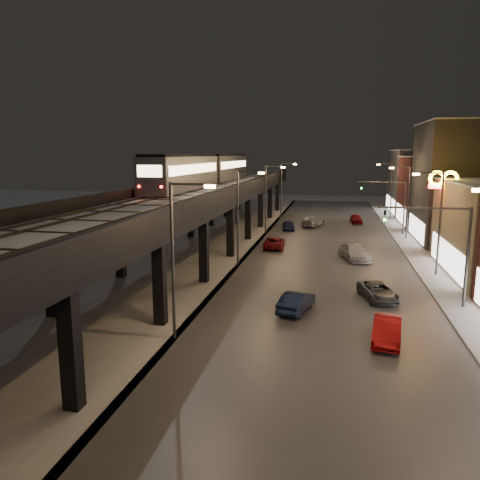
{
  "coord_description": "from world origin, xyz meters",
  "views": [
    {
      "loc": [
        8.02,
        -11.22,
        10.52
      ],
      "look_at": [
        2.14,
        17.96,
        5.0
      ],
      "focal_mm": 35.0,
      "sensor_mm": 36.0,
      "label": 1
    }
  ],
  "objects_px": {
    "car_mid_dark": "(313,222)",
    "car_onc_red": "(356,219)",
    "car_far_white": "(289,225)",
    "car_onc_silver": "(387,331)",
    "subway_train": "(207,169)",
    "car_near_white": "(296,303)",
    "car_onc_dark": "(378,292)",
    "car_onc_white": "(354,252)",
    "car_mid_silver": "(274,243)"
  },
  "relations": [
    {
      "from": "car_mid_dark",
      "to": "car_onc_red",
      "type": "height_order",
      "value": "car_mid_dark"
    },
    {
      "from": "car_far_white",
      "to": "car_onc_silver",
      "type": "bearing_deg",
      "value": 96.18
    },
    {
      "from": "subway_train",
      "to": "car_onc_red",
      "type": "relative_size",
      "value": 9.98
    },
    {
      "from": "subway_train",
      "to": "car_near_white",
      "type": "relative_size",
      "value": 9.61
    },
    {
      "from": "car_mid_dark",
      "to": "car_far_white",
      "type": "height_order",
      "value": "car_mid_dark"
    },
    {
      "from": "subway_train",
      "to": "car_onc_dark",
      "type": "height_order",
      "value": "subway_train"
    },
    {
      "from": "car_onc_red",
      "to": "car_far_white",
      "type": "bearing_deg",
      "value": -144.76
    },
    {
      "from": "subway_train",
      "to": "car_onc_white",
      "type": "distance_m",
      "value": 24.03
    },
    {
      "from": "car_onc_red",
      "to": "car_onc_white",
      "type": "bearing_deg",
      "value": -98.54
    },
    {
      "from": "car_onc_silver",
      "to": "car_onc_dark",
      "type": "bearing_deg",
      "value": 96.28
    },
    {
      "from": "car_mid_dark",
      "to": "car_onc_white",
      "type": "height_order",
      "value": "car_onc_white"
    },
    {
      "from": "car_onc_white",
      "to": "subway_train",
      "type": "bearing_deg",
      "value": 129.44
    },
    {
      "from": "car_far_white",
      "to": "car_mid_dark",
      "type": "bearing_deg",
      "value": -137.98
    },
    {
      "from": "subway_train",
      "to": "car_onc_silver",
      "type": "xyz_separation_m",
      "value": [
        19.72,
        -33.96,
        -7.82
      ]
    },
    {
      "from": "subway_train",
      "to": "car_mid_silver",
      "type": "bearing_deg",
      "value": -41.04
    },
    {
      "from": "car_mid_dark",
      "to": "car_onc_dark",
      "type": "bearing_deg",
      "value": 118.75
    },
    {
      "from": "subway_train",
      "to": "car_mid_dark",
      "type": "height_order",
      "value": "subway_train"
    },
    {
      "from": "car_mid_dark",
      "to": "car_onc_white",
      "type": "bearing_deg",
      "value": 121.91
    },
    {
      "from": "car_mid_silver",
      "to": "car_mid_dark",
      "type": "xyz_separation_m",
      "value": [
        3.54,
        17.06,
        0.09
      ]
    },
    {
      "from": "car_onc_dark",
      "to": "car_onc_white",
      "type": "height_order",
      "value": "car_onc_white"
    },
    {
      "from": "car_near_white",
      "to": "car_onc_red",
      "type": "relative_size",
      "value": 1.04
    },
    {
      "from": "car_near_white",
      "to": "car_onc_white",
      "type": "distance_m",
      "value": 17.47
    },
    {
      "from": "car_far_white",
      "to": "car_onc_silver",
      "type": "height_order",
      "value": "car_onc_silver"
    },
    {
      "from": "car_onc_dark",
      "to": "car_mid_silver",
      "type": "bearing_deg",
      "value": 104.66
    },
    {
      "from": "subway_train",
      "to": "car_mid_dark",
      "type": "distance_m",
      "value": 17.75
    },
    {
      "from": "subway_train",
      "to": "car_onc_red",
      "type": "bearing_deg",
      "value": 32.66
    },
    {
      "from": "car_near_white",
      "to": "subway_train",
      "type": "bearing_deg",
      "value": -49.59
    },
    {
      "from": "car_onc_silver",
      "to": "car_onc_white",
      "type": "height_order",
      "value": "car_onc_white"
    },
    {
      "from": "subway_train",
      "to": "car_mid_silver",
      "type": "height_order",
      "value": "subway_train"
    },
    {
      "from": "car_far_white",
      "to": "car_onc_white",
      "type": "distance_m",
      "value": 19.28
    },
    {
      "from": "car_onc_dark",
      "to": "car_mid_dark",
      "type": "bearing_deg",
      "value": 85.39
    },
    {
      "from": "car_onc_white",
      "to": "car_onc_dark",
      "type": "bearing_deg",
      "value": -100.88
    },
    {
      "from": "car_mid_silver",
      "to": "car_onc_dark",
      "type": "relative_size",
      "value": 1.06
    },
    {
      "from": "car_near_white",
      "to": "car_onc_red",
      "type": "xyz_separation_m",
      "value": [
        5.66,
        42.6,
        -0.0
      ]
    },
    {
      "from": "car_mid_dark",
      "to": "car_onc_dark",
      "type": "relative_size",
      "value": 1.16
    },
    {
      "from": "car_mid_silver",
      "to": "car_onc_silver",
      "type": "relative_size",
      "value": 1.09
    },
    {
      "from": "car_mid_silver",
      "to": "car_onc_white",
      "type": "height_order",
      "value": "car_onc_white"
    },
    {
      "from": "subway_train",
      "to": "car_far_white",
      "type": "bearing_deg",
      "value": 23.34
    },
    {
      "from": "subway_train",
      "to": "car_onc_silver",
      "type": "bearing_deg",
      "value": -59.86
    },
    {
      "from": "subway_train",
      "to": "car_near_white",
      "type": "height_order",
      "value": "subway_train"
    },
    {
      "from": "car_near_white",
      "to": "car_onc_silver",
      "type": "xyz_separation_m",
      "value": [
        5.42,
        -4.15,
        0.03
      ]
    },
    {
      "from": "car_onc_white",
      "to": "car_onc_red",
      "type": "xyz_separation_m",
      "value": [
        1.23,
        25.69,
        -0.1
      ]
    },
    {
      "from": "car_far_white",
      "to": "car_onc_dark",
      "type": "relative_size",
      "value": 0.92
    },
    {
      "from": "car_onc_white",
      "to": "car_onc_red",
      "type": "bearing_deg",
      "value": 71.27
    },
    {
      "from": "car_far_white",
      "to": "car_onc_dark",
      "type": "bearing_deg",
      "value": 99.84
    },
    {
      "from": "car_near_white",
      "to": "car_onc_white",
      "type": "bearing_deg",
      "value": -89.91
    },
    {
      "from": "car_near_white",
      "to": "car_onc_red",
      "type": "height_order",
      "value": "car_near_white"
    },
    {
      "from": "car_onc_red",
      "to": "car_mid_dark",
      "type": "bearing_deg",
      "value": -150.07
    },
    {
      "from": "car_near_white",
      "to": "car_onc_silver",
      "type": "relative_size",
      "value": 0.96
    },
    {
      "from": "subway_train",
      "to": "car_mid_silver",
      "type": "relative_size",
      "value": 8.43
    }
  ]
}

